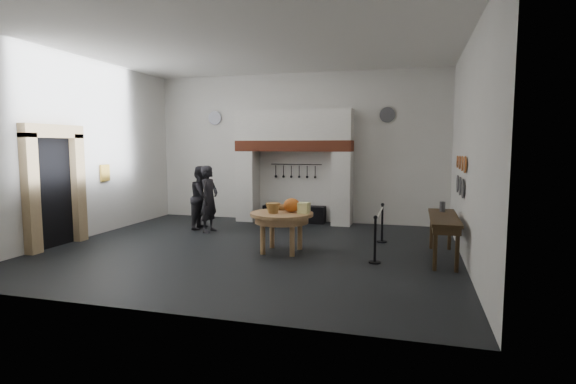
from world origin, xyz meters
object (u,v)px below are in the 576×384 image
(barrier_post_near, at_px, (375,241))
(barrier_post_far, at_px, (382,224))
(visitor_far, at_px, (202,197))
(work_table, at_px, (282,214))
(side_table, at_px, (444,217))
(visitor_near, at_px, (209,199))
(iron_range, at_px, (294,214))

(barrier_post_near, xyz_separation_m, barrier_post_far, (0.00, 2.00, 0.00))
(barrier_post_near, bearing_deg, visitor_far, 153.65)
(work_table, bearing_deg, barrier_post_near, -11.21)
(work_table, relative_size, visitor_far, 0.78)
(barrier_post_near, relative_size, barrier_post_far, 1.00)
(visitor_far, relative_size, side_table, 0.80)
(visitor_near, height_order, visitor_far, visitor_near)
(barrier_post_near, bearing_deg, iron_range, 123.43)
(visitor_near, xyz_separation_m, visitor_far, (-0.40, 0.40, -0.02))
(side_table, xyz_separation_m, barrier_post_far, (-1.32, 1.31, -0.42))
(visitor_near, bearing_deg, barrier_post_near, -109.08)
(visitor_far, bearing_deg, work_table, -129.23)
(visitor_far, bearing_deg, barrier_post_far, -99.46)
(visitor_near, xyz_separation_m, barrier_post_near, (4.58, -2.07, -0.45))
(work_table, relative_size, side_table, 0.63)
(iron_range, distance_m, barrier_post_near, 5.05)
(iron_range, distance_m, side_table, 5.44)
(work_table, bearing_deg, visitor_near, 146.71)
(work_table, relative_size, barrier_post_far, 1.53)
(work_table, relative_size, visitor_near, 0.77)
(side_table, bearing_deg, visitor_near, 166.88)
(iron_range, relative_size, barrier_post_far, 2.11)
(side_table, relative_size, barrier_post_near, 2.44)
(visitor_far, height_order, barrier_post_far, visitor_far)
(iron_range, height_order, work_table, work_table)
(visitor_far, bearing_deg, barrier_post_near, -120.46)
(barrier_post_near, distance_m, barrier_post_far, 2.00)
(iron_range, height_order, visitor_near, visitor_near)
(visitor_near, height_order, barrier_post_near, visitor_near)
(work_table, xyz_separation_m, visitor_near, (-2.53, 1.66, 0.06))
(work_table, bearing_deg, visitor_far, 144.87)
(work_table, distance_m, visitor_far, 3.58)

